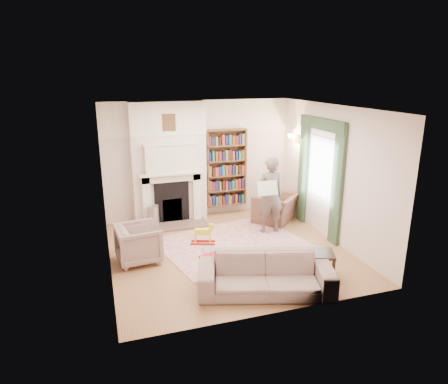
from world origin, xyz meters
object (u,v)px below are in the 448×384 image
object	(u,v)px
bookcase	(226,168)
armchair_reading	(276,207)
sofa	(266,274)
coffee_table	(312,264)
man_reading	(270,195)
rocking_horse	(203,234)
armchair_left	(139,243)
paraffin_heater	(154,217)

from	to	relation	value
bookcase	armchair_reading	world-z (taller)	bookcase
sofa	coffee_table	bearing A→B (deg)	30.39
man_reading	sofa	bearing A→B (deg)	67.03
coffee_table	rocking_horse	xyz separation A→B (m)	(-1.45, 1.89, -0.00)
armchair_reading	sofa	size ratio (longest dim) A/B	0.47
armchair_left	rocking_horse	xyz separation A→B (m)	(1.33, 0.39, -0.13)
armchair_reading	rocking_horse	bearing A→B (deg)	-21.37
armchair_reading	paraffin_heater	bearing A→B (deg)	-50.20
sofa	man_reading	bearing A→B (deg)	81.72
coffee_table	armchair_reading	bearing A→B (deg)	99.78
bookcase	armchair_left	size ratio (longest dim) A/B	2.37
coffee_table	sofa	bearing A→B (deg)	-144.92
sofa	coffee_table	xyz separation A→B (m)	(0.98, 0.23, -0.09)
armchair_reading	man_reading	world-z (taller)	man_reading
paraffin_heater	rocking_horse	size ratio (longest dim) A/B	1.09
coffee_table	paraffin_heater	xyz separation A→B (m)	(-2.29, 3.05, 0.05)
bookcase	paraffin_heater	size ratio (longest dim) A/B	3.36
armchair_reading	paraffin_heater	size ratio (longest dim) A/B	1.84
bookcase	coffee_table	size ratio (longest dim) A/B	2.64
bookcase	rocking_horse	distance (m)	2.17
bookcase	man_reading	size ratio (longest dim) A/B	1.09
coffee_table	rocking_horse	world-z (taller)	coffee_table
armchair_reading	sofa	xyz separation A→B (m)	(-1.54, -2.92, -0.02)
armchair_left	man_reading	xyz separation A→B (m)	(2.90, 0.59, 0.50)
man_reading	rocking_horse	distance (m)	1.70
armchair_left	coffee_table	distance (m)	3.17
sofa	paraffin_heater	size ratio (longest dim) A/B	3.88
armchair_reading	man_reading	bearing A→B (deg)	10.11
armchair_left	coffee_table	bearing A→B (deg)	-124.33
armchair_reading	coffee_table	bearing A→B (deg)	35.13
paraffin_heater	bookcase	bearing A→B (deg)	14.59
bookcase	paraffin_heater	xyz separation A→B (m)	(-1.87, -0.49, -0.90)
armchair_left	rocking_horse	bearing A→B (deg)	-79.81
armchair_left	sofa	xyz separation A→B (m)	(1.81, -1.74, -0.04)
armchair_reading	paraffin_heater	distance (m)	2.88
armchair_left	man_reading	world-z (taller)	man_reading
armchair_left	coffee_table	xyz separation A→B (m)	(2.79, -1.50, -0.13)
sofa	coffee_table	distance (m)	1.01
armchair_left	man_reading	size ratio (longest dim) A/B	0.46
man_reading	coffee_table	bearing A→B (deg)	89.11
sofa	rocking_horse	bearing A→B (deg)	119.50
bookcase	sofa	size ratio (longest dim) A/B	0.87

